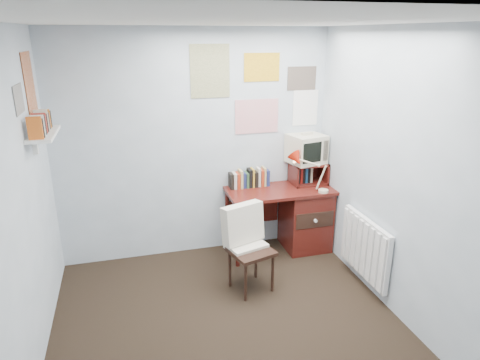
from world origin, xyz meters
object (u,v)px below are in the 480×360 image
(wall_shelf, at_px, (44,134))
(tv_riser, at_px, (308,173))
(desk_chair, at_px, (251,252))
(desk_lamp, at_px, (324,175))
(crt_tv, at_px, (306,147))
(radiator, at_px, (365,247))
(desk, at_px, (301,215))

(wall_shelf, bearing_deg, tv_riser, 10.32)
(tv_riser, bearing_deg, wall_shelf, -169.68)
(desk_chair, distance_m, desk_lamp, 1.22)
(desk_chair, relative_size, crt_tv, 2.20)
(tv_riser, bearing_deg, crt_tv, 149.50)
(tv_riser, height_order, crt_tv, crt_tv)
(tv_riser, relative_size, wall_shelf, 0.65)
(desk_chair, relative_size, wall_shelf, 1.34)
(tv_riser, distance_m, crt_tv, 0.31)
(desk_lamp, distance_m, tv_riser, 0.34)
(crt_tv, xyz_separation_m, wall_shelf, (-2.66, -0.51, 0.43))
(desk_lamp, bearing_deg, desk_chair, -154.57)
(radiator, distance_m, wall_shelf, 3.15)
(radiator, relative_size, wall_shelf, 1.29)
(desk, bearing_deg, desk_chair, -139.52)
(desk_chair, height_order, desk_lamp, desk_lamp)
(desk_lamp, relative_size, crt_tv, 1.07)
(tv_riser, height_order, wall_shelf, wall_shelf)
(desk, relative_size, crt_tv, 3.19)
(desk_chair, xyz_separation_m, crt_tv, (0.90, 0.83, 0.77))
(tv_riser, bearing_deg, radiator, -80.72)
(desk_chair, bearing_deg, desk, 24.38)
(desk, height_order, desk_chair, desk_chair)
(desk, height_order, wall_shelf, wall_shelf)
(desk_chair, height_order, crt_tv, crt_tv)
(wall_shelf, bearing_deg, desk, 8.40)
(crt_tv, distance_m, wall_shelf, 2.74)
(crt_tv, bearing_deg, desk_lamp, -91.02)
(radiator, height_order, wall_shelf, wall_shelf)
(wall_shelf, bearing_deg, radiator, -10.89)
(desk_lamp, height_order, wall_shelf, wall_shelf)
(desk_lamp, height_order, radiator, desk_lamp)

